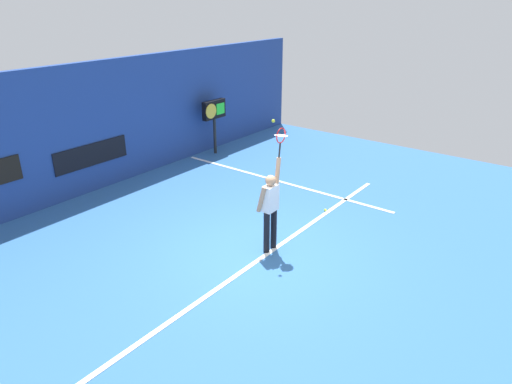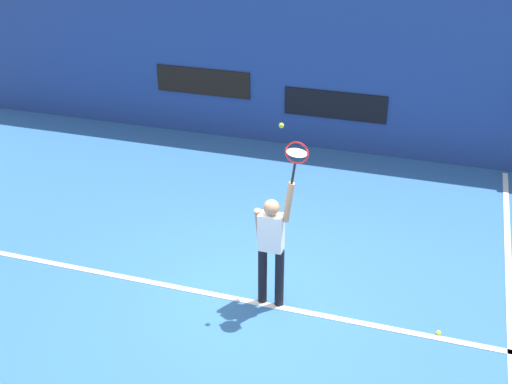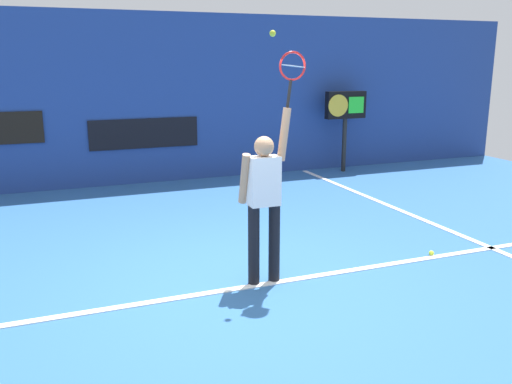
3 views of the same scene
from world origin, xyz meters
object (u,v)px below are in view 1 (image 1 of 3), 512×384
object	(u,v)px
scoreboard_clock	(214,112)
tennis_ball	(273,121)
spare_ball	(325,210)
tennis_player	(270,206)
tennis_racket	(281,137)

from	to	relation	value
scoreboard_clock	tennis_ball	bearing A→B (deg)	-127.57
scoreboard_clock	spare_ball	world-z (taller)	scoreboard_clock
tennis_player	scoreboard_clock	distance (m)	6.71
tennis_ball	scoreboard_clock	bearing A→B (deg)	52.43
tennis_player	tennis_ball	size ratio (longest dim) A/B	29.28
spare_ball	tennis_racket	bearing A→B (deg)	-179.75
tennis_player	scoreboard_clock	world-z (taller)	tennis_player
tennis_racket	scoreboard_clock	distance (m)	6.58
spare_ball	tennis_player	bearing A→B (deg)	-179.89
scoreboard_clock	spare_ball	distance (m)	5.72
scoreboard_clock	spare_ball	bearing A→B (deg)	-108.50
tennis_player	tennis_ball	xyz separation A→B (m)	(0.10, 0.03, 1.75)
tennis_player	tennis_racket	xyz separation A→B (m)	(0.32, -0.00, 1.38)
tennis_ball	scoreboard_clock	size ratio (longest dim) A/B	0.04
tennis_racket	scoreboard_clock	xyz separation A→B (m)	(3.81, 5.27, -0.98)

